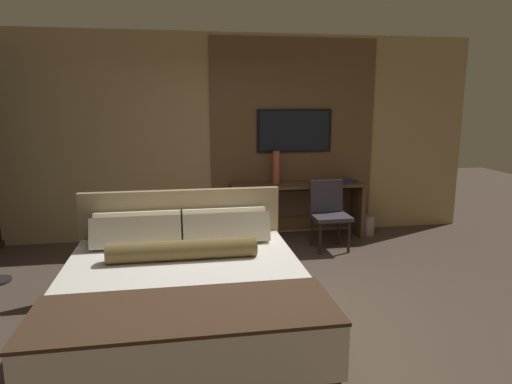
# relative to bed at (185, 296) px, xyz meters

# --- Properties ---
(ground_plane) EXTENTS (16.00, 16.00, 0.00)m
(ground_plane) POSITION_rel_bed_xyz_m (0.62, 0.22, -0.34)
(ground_plane) COLOR #4C3D33
(wall_back_tv_panel) EXTENTS (7.20, 0.09, 2.80)m
(wall_back_tv_panel) POSITION_rel_bed_xyz_m (0.75, 2.81, 1.06)
(wall_back_tv_panel) COLOR tan
(wall_back_tv_panel) RESTS_ON ground_plane
(bed) EXTENTS (1.97, 2.16, 1.04)m
(bed) POSITION_rel_bed_xyz_m (0.00, 0.00, 0.00)
(bed) COLOR #33281E
(bed) RESTS_ON ground_plane
(desk) EXTENTS (1.84, 0.49, 0.77)m
(desk) POSITION_rel_bed_xyz_m (1.61, 2.54, 0.18)
(desk) COLOR brown
(desk) RESTS_ON ground_plane
(tv) EXTENTS (1.06, 0.04, 0.60)m
(tv) POSITION_rel_bed_xyz_m (1.61, 2.74, 1.14)
(tv) COLOR black
(desk_chair) EXTENTS (0.47, 0.47, 0.88)m
(desk_chair) POSITION_rel_bed_xyz_m (1.90, 2.01, 0.18)
(desk_chair) COLOR #38333D
(desk_chair) RESTS_ON ground_plane
(vase_tall) EXTENTS (0.10, 0.10, 0.45)m
(vase_tall) POSITION_rel_bed_xyz_m (1.31, 2.55, 0.66)
(vase_tall) COLOR #B2563D
(vase_tall) RESTS_ON desk
(book) EXTENTS (0.24, 0.19, 0.03)m
(book) POSITION_rel_bed_xyz_m (2.33, 2.50, 0.44)
(book) COLOR navy
(book) RESTS_ON desk
(waste_bin) EXTENTS (0.22, 0.22, 0.28)m
(waste_bin) POSITION_rel_bed_xyz_m (2.64, 2.45, -0.20)
(waste_bin) COLOR gray
(waste_bin) RESTS_ON ground_plane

